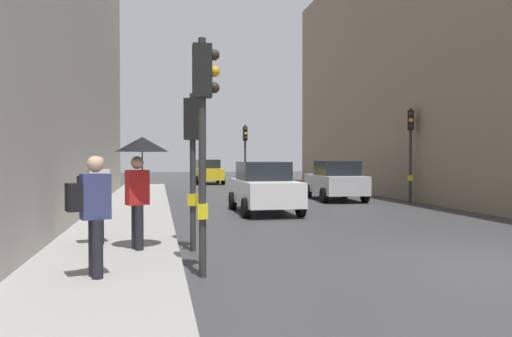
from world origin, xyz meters
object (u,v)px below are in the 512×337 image
at_px(traffic_light_mid_street, 411,138).
at_px(pedestrian_with_umbrella, 141,161).
at_px(car_yellow_taxi, 208,172).
at_px(car_white_compact, 264,187).
at_px(traffic_light_near_left, 204,113).
at_px(car_silver_hatchback, 335,181).
at_px(pedestrian_with_black_backpack, 96,194).
at_px(traffic_light_near_right, 194,143).
at_px(traffic_light_far_median, 245,145).
at_px(pedestrian_with_grey_backpack, 92,209).

xyz_separation_m(traffic_light_mid_street, pedestrian_with_umbrella, (-10.79, -9.90, -0.91)).
bearing_deg(car_yellow_taxi, traffic_light_mid_street, -68.18).
height_order(car_white_compact, pedestrian_with_umbrella, pedestrian_with_umbrella).
relative_size(traffic_light_near_left, car_silver_hatchback, 0.89).
bearing_deg(car_white_compact, pedestrian_with_umbrella, -118.39).
relative_size(traffic_light_mid_street, pedestrian_with_black_backpack, 2.26).
distance_m(traffic_light_near_right, pedestrian_with_black_backpack, 2.23).
height_order(traffic_light_far_median, pedestrian_with_black_backpack, traffic_light_far_median).
bearing_deg(pedestrian_with_black_backpack, pedestrian_with_grey_backpack, -84.53).
relative_size(traffic_light_near_left, pedestrian_with_black_backpack, 2.15).
bearing_deg(pedestrian_with_umbrella, traffic_light_near_left, -60.12).
bearing_deg(pedestrian_with_grey_backpack, pedestrian_with_black_backpack, 95.47).
height_order(traffic_light_near_right, car_white_compact, traffic_light_near_right).
bearing_deg(pedestrian_with_black_backpack, car_silver_hatchback, 50.47).
bearing_deg(traffic_light_near_left, pedestrian_with_grey_backpack, -165.64).
distance_m(traffic_light_far_median, car_white_compact, 13.03).
relative_size(car_yellow_taxi, pedestrian_with_umbrella, 1.98).
xyz_separation_m(car_yellow_taxi, pedestrian_with_grey_backpack, (-4.52, -29.33, 0.29)).
distance_m(traffic_light_near_left, pedestrian_with_umbrella, 2.23).
height_order(traffic_light_near_left, car_silver_hatchback, traffic_light_near_left).
xyz_separation_m(traffic_light_near_right, pedestrian_with_umbrella, (-1.04, -0.45, -0.37)).
bearing_deg(traffic_light_near_right, car_white_compact, 67.06).
xyz_separation_m(traffic_light_far_median, pedestrian_with_umbrella, (-5.45, -20.08, -0.82)).
bearing_deg(traffic_light_near_right, pedestrian_with_umbrella, -156.71).
bearing_deg(pedestrian_with_black_backpack, car_white_compact, 53.39).
height_order(traffic_light_near_left, pedestrian_with_black_backpack, traffic_light_near_left).
distance_m(traffic_light_near_left, pedestrian_with_black_backpack, 3.54).
height_order(traffic_light_near_left, traffic_light_near_right, traffic_light_near_left).
height_order(car_white_compact, pedestrian_with_grey_backpack, pedestrian_with_grey_backpack).
bearing_deg(pedestrian_with_umbrella, traffic_light_far_median, 74.80).
relative_size(traffic_light_near_left, pedestrian_with_grey_backpack, 2.15).
height_order(car_silver_hatchback, pedestrian_with_grey_backpack, pedestrian_with_grey_backpack).
height_order(traffic_light_far_median, car_silver_hatchback, traffic_light_far_median).
relative_size(traffic_light_far_median, pedestrian_with_grey_backpack, 2.18).
distance_m(traffic_light_near_left, car_yellow_taxi, 29.10).
bearing_deg(car_yellow_taxi, pedestrian_with_grey_backpack, -98.76).
relative_size(car_yellow_taxi, car_silver_hatchback, 0.99).
xyz_separation_m(traffic_light_near_right, pedestrian_with_grey_backpack, (-1.65, -2.68, -1.05)).
distance_m(car_yellow_taxi, car_silver_hatchback, 15.96).
distance_m(traffic_light_near_left, car_white_compact, 9.68).
bearing_deg(traffic_light_near_left, car_white_compact, 72.37).
bearing_deg(car_yellow_taxi, traffic_light_near_right, -96.14).
bearing_deg(traffic_light_near_left, pedestrian_with_umbrella, 119.88).
relative_size(traffic_light_near_left, pedestrian_with_umbrella, 1.77).
distance_m(traffic_light_near_right, car_silver_hatchback, 13.35).
distance_m(car_yellow_taxi, pedestrian_with_umbrella, 27.39).
bearing_deg(pedestrian_with_umbrella, pedestrian_with_grey_backpack, -105.34).
bearing_deg(pedestrian_with_umbrella, traffic_light_near_right, 23.29).
xyz_separation_m(pedestrian_with_umbrella, pedestrian_with_grey_backpack, (-0.61, -2.23, -0.68)).
bearing_deg(traffic_light_near_left, pedestrian_with_black_backpack, 126.98).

